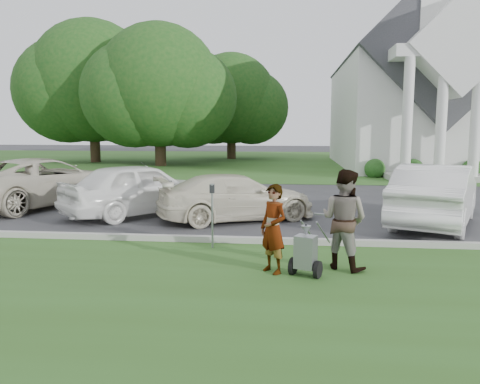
% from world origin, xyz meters
% --- Properties ---
extents(ground, '(120.00, 120.00, 0.00)m').
position_xyz_m(ground, '(0.00, 0.00, 0.00)').
color(ground, '#333335').
rests_on(ground, ground).
extents(grass_strip, '(80.00, 7.00, 0.01)m').
position_xyz_m(grass_strip, '(0.00, -3.00, 0.01)').
color(grass_strip, '#32581E').
rests_on(grass_strip, ground).
extents(church_lawn, '(80.00, 30.00, 0.01)m').
position_xyz_m(church_lawn, '(0.00, 27.00, 0.01)').
color(church_lawn, '#32581E').
rests_on(church_lawn, ground).
extents(curb, '(80.00, 0.18, 0.15)m').
position_xyz_m(curb, '(0.00, 0.55, 0.07)').
color(curb, '#9E9E93').
rests_on(curb, ground).
extents(church, '(9.19, 19.00, 24.10)m').
position_xyz_m(church, '(9.00, 23.11, 5.94)').
color(church, white).
rests_on(church, ground).
extents(tree_left, '(10.63, 8.40, 9.71)m').
position_xyz_m(tree_left, '(-8.01, 21.99, 5.11)').
color(tree_left, '#332316').
rests_on(tree_left, ground).
extents(tree_far, '(11.64, 9.20, 10.73)m').
position_xyz_m(tree_far, '(-14.01, 24.99, 5.69)').
color(tree_far, '#332316').
rests_on(tree_far, ground).
extents(tree_back, '(9.61, 7.60, 8.89)m').
position_xyz_m(tree_back, '(-4.01, 29.99, 4.73)').
color(tree_back, '#332316').
rests_on(tree_back, ground).
extents(striping_cart, '(0.82, 1.16, 1.00)m').
position_xyz_m(striping_cart, '(1.21, -1.73, 0.43)').
color(striping_cart, black).
rests_on(striping_cart, ground).
extents(person_left, '(0.69, 0.69, 1.62)m').
position_xyz_m(person_left, '(0.63, -1.60, 0.81)').
color(person_left, '#999999').
rests_on(person_left, ground).
extents(person_right, '(1.15, 1.10, 1.87)m').
position_xyz_m(person_right, '(1.93, -1.20, 0.93)').
color(person_right, '#999999').
rests_on(person_right, ground).
extents(parking_meter_near, '(0.10, 0.09, 1.43)m').
position_xyz_m(parking_meter_near, '(-0.76, 0.05, 0.90)').
color(parking_meter_near, gray).
rests_on(parking_meter_near, ground).
extents(car_a, '(4.71, 6.44, 1.63)m').
position_xyz_m(car_a, '(-7.45, 5.25, 0.81)').
color(car_a, beige).
rests_on(car_a, ground).
extents(car_b, '(4.61, 4.75, 1.61)m').
position_xyz_m(car_b, '(-3.59, 3.79, 0.80)').
color(car_b, white).
rests_on(car_b, ground).
extents(car_c, '(4.90, 3.61, 1.32)m').
position_xyz_m(car_c, '(-0.59, 3.29, 0.66)').
color(car_c, beige).
rests_on(car_c, ground).
extents(car_d, '(3.62, 5.32, 1.66)m').
position_xyz_m(car_d, '(4.90, 3.23, 0.83)').
color(car_d, white).
rests_on(car_d, ground).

